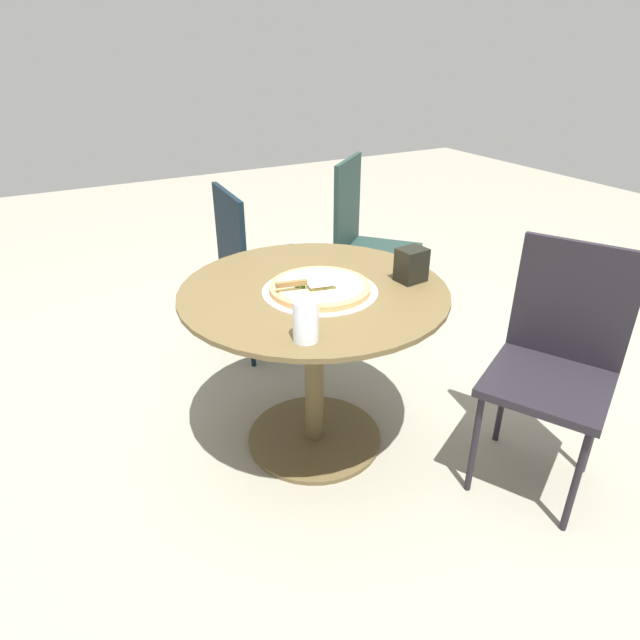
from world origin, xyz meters
The scene contains 9 objects.
ground_plane centered at (0.00, 0.00, 0.00)m, with size 10.00×10.00×0.00m, color gray.
patio_table centered at (0.00, 0.00, 0.49)m, with size 0.98×0.98×0.69m.
pizza_on_tray centered at (-0.01, 0.03, 0.70)m, with size 0.41×0.41×0.04m.
pizza_server centered at (0.06, 0.04, 0.74)m, with size 0.22×0.10×0.02m.
drinking_cup centered at (0.20, 0.32, 0.75)m, with size 0.08×0.08×0.13m, color silver.
napkin_dispenser centered at (-0.35, 0.11, 0.75)m, with size 0.10×0.08×0.12m, color black.
patio_chair_near centered at (-0.66, 0.56, 0.52)m, with size 0.54×0.54×0.89m.
patio_chair_far centered at (-0.73, -0.76, 0.54)m, with size 0.56×0.56×0.94m.
patio_chair_corner centered at (-0.12, -0.83, 0.51)m, with size 0.45×0.45×0.86m.
Camera 1 is at (0.85, 1.58, 1.49)m, focal length 30.59 mm.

